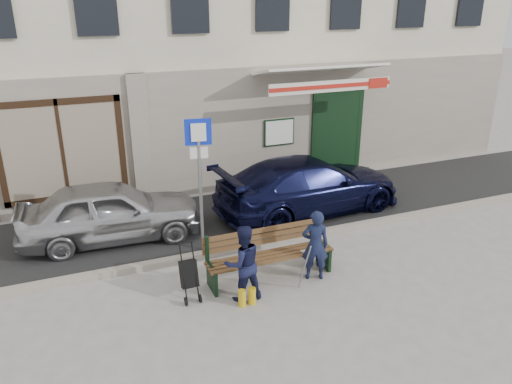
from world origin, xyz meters
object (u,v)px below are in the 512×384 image
parking_sign (200,165)px  man (315,245)px  bench (268,256)px  car_navy (309,185)px  car_silver (111,211)px  stroller (189,275)px  woman (243,263)px

parking_sign → man: parking_sign is taller
man → bench: bearing=-2.1°
car_navy → man: (-1.35, -2.79, 0.01)m
car_navy → man: 3.10m
car_silver → bench: size_ratio=1.57×
car_navy → bench: size_ratio=1.93×
bench → man: 0.89m
bench → stroller: (-1.50, -0.10, -0.01)m
parking_sign → bench: 2.20m
car_silver → woman: 3.65m
car_navy → parking_sign: size_ratio=1.68×
bench → woman: woman is taller
stroller → man: bearing=-6.3°
bench → car_navy: bearing=49.0°
car_silver → stroller: 2.99m
car_silver → woman: (1.79, -3.18, 0.04)m
bench → man: bearing=-21.9°
bench → woman: size_ratio=1.76×
car_navy → car_silver: bearing=81.6°
parking_sign → woman: (0.14, -1.96, -1.17)m
bench → car_silver: bearing=131.9°
parking_sign → woman: 2.29m
parking_sign → bench: bearing=-51.9°
car_navy → parking_sign: 3.31m
parking_sign → stroller: parking_sign is taller
car_navy → bench: car_navy is taller
car_navy → man: man is taller
bench → woman: (-0.65, -0.46, 0.22)m
bench → parking_sign: bearing=117.9°
car_silver → parking_sign: (1.65, -1.22, 1.21)m
woman → car_navy: bearing=-135.6°
car_silver → car_navy: (4.58, -0.26, 0.03)m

